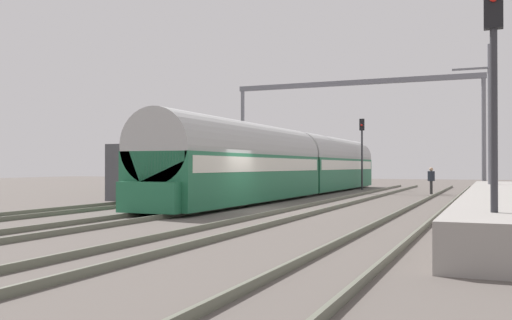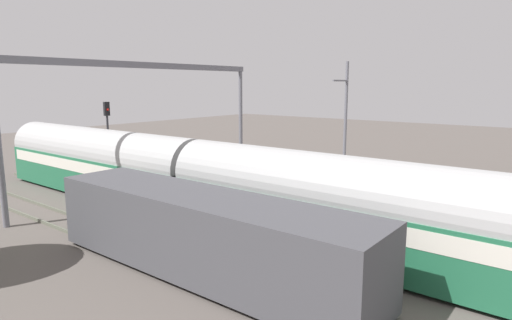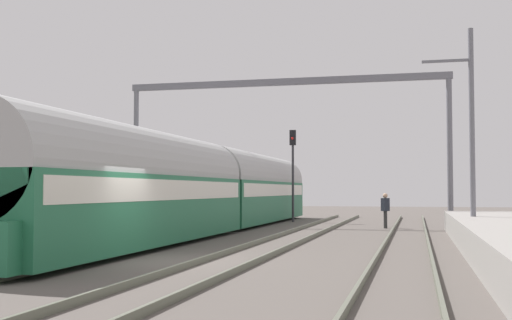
% 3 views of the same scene
% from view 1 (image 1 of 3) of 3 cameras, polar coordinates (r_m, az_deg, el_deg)
% --- Properties ---
extents(ground, '(120.00, 120.00, 0.00)m').
position_cam_1_polar(ground, '(23.73, 0.02, -5.00)').
color(ground, '#5A524D').
extents(track_far_west, '(1.52, 60.00, 0.16)m').
position_cam_1_polar(track_far_west, '(26.90, -12.94, -4.30)').
color(track_far_west, '#616354').
rests_on(track_far_west, ground).
extents(track_west, '(1.52, 60.00, 0.16)m').
position_cam_1_polar(track_west, '(24.64, -4.67, -4.65)').
color(track_west, '#616354').
rests_on(track_west, ground).
extents(track_east, '(1.52, 60.00, 0.16)m').
position_cam_1_polar(track_east, '(22.99, 5.04, -4.94)').
color(track_east, '#616354').
rests_on(track_east, ground).
extents(track_far_east, '(1.52, 60.00, 0.16)m').
position_cam_1_polar(track_far_east, '(22.07, 15.89, -5.10)').
color(track_far_east, '#616354').
rests_on(track_far_east, ground).
extents(passenger_train, '(2.93, 32.85, 3.82)m').
position_cam_1_polar(passenger_train, '(35.39, 4.03, -0.36)').
color(passenger_train, '#236B47').
rests_on(passenger_train, ground).
extents(freight_car, '(2.80, 13.00, 2.70)m').
position_cam_1_polar(freight_car, '(32.69, -5.91, -1.21)').
color(freight_car, '#47474C').
rests_on(freight_car, ground).
extents(person_crossing, '(0.43, 0.46, 1.73)m').
position_cam_1_polar(person_crossing, '(38.67, 17.04, -1.75)').
color(person_crossing, '#303030').
rests_on(person_crossing, ground).
extents(railway_signal_near, '(0.36, 0.30, 5.43)m').
position_cam_1_polar(railway_signal_near, '(12.34, 22.59, 7.08)').
color(railway_signal_near, '#2D2D33').
rests_on(railway_signal_near, ground).
extents(railway_signal_far, '(0.36, 0.30, 5.46)m').
position_cam_1_polar(railway_signal_far, '(44.71, 10.50, 1.51)').
color(railway_signal_far, '#2D2D33').
rests_on(railway_signal_far, ground).
extents(catenary_gantry, '(17.42, 0.28, 7.86)m').
position_cam_1_polar(catenary_gantry, '(40.92, 9.67, 5.21)').
color(catenary_gantry, slate).
rests_on(catenary_gantry, ground).
extents(catenary_pole_east_mid, '(1.90, 0.20, 8.00)m').
position_cam_1_polar(catenary_pole_east_mid, '(31.31, 22.16, 3.71)').
color(catenary_pole_east_mid, slate).
rests_on(catenary_pole_east_mid, ground).
extents(tree_west_background, '(4.17, 4.17, 5.93)m').
position_cam_1_polar(tree_west_background, '(42.92, -9.12, 2.09)').
color(tree_west_background, '#4C3826').
rests_on(tree_west_background, ground).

